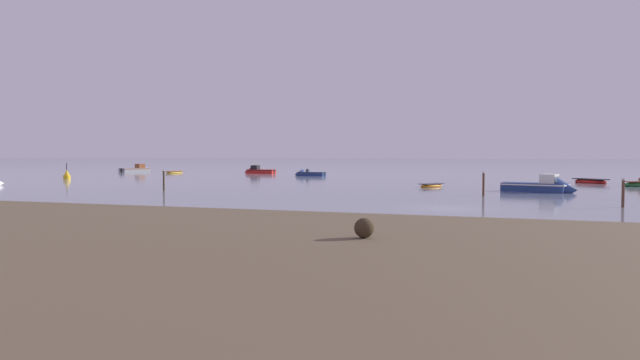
{
  "coord_description": "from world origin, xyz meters",
  "views": [
    {
      "loc": [
        4.35,
        -36.29,
        3.32
      ],
      "look_at": [
        -18.95,
        30.18,
        0.21
      ],
      "focal_mm": 32.79,
      "sensor_mm": 36.0,
      "label": 1
    }
  ],
  "objects_px": {
    "motorboat_moored_1": "(307,174)",
    "rowboat_moored_2": "(174,172)",
    "rowboat_moored_0": "(431,186)",
    "motorboat_moored_5": "(257,172)",
    "motorboat_moored_2": "(139,170)",
    "channel_buoy": "(67,176)",
    "motorboat_moored_0": "(546,188)",
    "rowboat_moored_3": "(590,181)",
    "mooring_post_left": "(623,194)",
    "mooring_post_right": "(483,185)",
    "mooring_post_near": "(164,181)"
  },
  "relations": [
    {
      "from": "motorboat_moored_1",
      "to": "rowboat_moored_2",
      "type": "bearing_deg",
      "value": -7.37
    },
    {
      "from": "rowboat_moored_0",
      "to": "motorboat_moored_1",
      "type": "bearing_deg",
      "value": -106.71
    },
    {
      "from": "motorboat_moored_5",
      "to": "motorboat_moored_2",
      "type": "bearing_deg",
      "value": -1.73
    },
    {
      "from": "rowboat_moored_2",
      "to": "channel_buoy",
      "type": "distance_m",
      "value": 24.95
    },
    {
      "from": "motorboat_moored_1",
      "to": "motorboat_moored_2",
      "type": "xyz_separation_m",
      "value": [
        -36.66,
        8.09,
        0.11
      ]
    },
    {
      "from": "motorboat_moored_1",
      "to": "motorboat_moored_2",
      "type": "distance_m",
      "value": 37.54
    },
    {
      "from": "rowboat_moored_2",
      "to": "channel_buoy",
      "type": "height_order",
      "value": "channel_buoy"
    },
    {
      "from": "motorboat_moored_1",
      "to": "motorboat_moored_2",
      "type": "relative_size",
      "value": 0.79
    },
    {
      "from": "motorboat_moored_0",
      "to": "rowboat_moored_2",
      "type": "relative_size",
      "value": 1.8
    },
    {
      "from": "rowboat_moored_0",
      "to": "rowboat_moored_3",
      "type": "relative_size",
      "value": 0.75
    },
    {
      "from": "motorboat_moored_0",
      "to": "rowboat_moored_3",
      "type": "bearing_deg",
      "value": 89.75
    },
    {
      "from": "motorboat_moored_1",
      "to": "motorboat_moored_5",
      "type": "bearing_deg",
      "value": -32.29
    },
    {
      "from": "motorboat_moored_1",
      "to": "mooring_post_left",
      "type": "xyz_separation_m",
      "value": [
        37.24,
        -42.81,
        0.62
      ]
    },
    {
      "from": "rowboat_moored_0",
      "to": "mooring_post_right",
      "type": "bearing_deg",
      "value": 56.77
    },
    {
      "from": "rowboat_moored_0",
      "to": "mooring_post_left",
      "type": "distance_m",
      "value": 24.02
    },
    {
      "from": "channel_buoy",
      "to": "motorboat_moored_1",
      "type": "bearing_deg",
      "value": 38.54
    },
    {
      "from": "mooring_post_near",
      "to": "rowboat_moored_2",
      "type": "bearing_deg",
      "value": 122.23
    },
    {
      "from": "motorboat_moored_1",
      "to": "channel_buoy",
      "type": "bearing_deg",
      "value": 39.59
    },
    {
      "from": "mooring_post_left",
      "to": "mooring_post_near",
      "type": "bearing_deg",
      "value": 171.92
    },
    {
      "from": "mooring_post_left",
      "to": "mooring_post_right",
      "type": "distance_m",
      "value": 11.54
    },
    {
      "from": "channel_buoy",
      "to": "mooring_post_right",
      "type": "height_order",
      "value": "channel_buoy"
    },
    {
      "from": "motorboat_moored_5",
      "to": "mooring_post_near",
      "type": "height_order",
      "value": "mooring_post_near"
    },
    {
      "from": "mooring_post_near",
      "to": "rowboat_moored_3",
      "type": "bearing_deg",
      "value": 35.65
    },
    {
      "from": "rowboat_moored_0",
      "to": "mooring_post_near",
      "type": "xyz_separation_m",
      "value": [
        -22.53,
        -13.63,
        0.76
      ]
    },
    {
      "from": "motorboat_moored_5",
      "to": "mooring_post_near",
      "type": "bearing_deg",
      "value": 103.25
    },
    {
      "from": "rowboat_moored_2",
      "to": "mooring_post_right",
      "type": "bearing_deg",
      "value": -107.87
    },
    {
      "from": "motorboat_moored_2",
      "to": "mooring_post_near",
      "type": "relative_size",
      "value": 3.01
    },
    {
      "from": "motorboat_moored_2",
      "to": "rowboat_moored_3",
      "type": "distance_m",
      "value": 77.36
    },
    {
      "from": "mooring_post_left",
      "to": "channel_buoy",
      "type": "bearing_deg",
      "value": 161.16
    },
    {
      "from": "rowboat_moored_0",
      "to": "rowboat_moored_2",
      "type": "distance_m",
      "value": 55.98
    },
    {
      "from": "motorboat_moored_2",
      "to": "channel_buoy",
      "type": "bearing_deg",
      "value": -138.14
    },
    {
      "from": "rowboat_moored_2",
      "to": "mooring_post_left",
      "type": "bearing_deg",
      "value": -108.38
    },
    {
      "from": "motorboat_moored_0",
      "to": "rowboat_moored_0",
      "type": "bearing_deg",
      "value": 170.2
    },
    {
      "from": "rowboat_moored_2",
      "to": "mooring_post_near",
      "type": "relative_size",
      "value": 1.75
    },
    {
      "from": "rowboat_moored_3",
      "to": "mooring_post_near",
      "type": "distance_m",
      "value": 47.58
    },
    {
      "from": "mooring_post_left",
      "to": "mooring_post_right",
      "type": "relative_size",
      "value": 0.94
    },
    {
      "from": "motorboat_moored_0",
      "to": "mooring_post_right",
      "type": "relative_size",
      "value": 3.1
    },
    {
      "from": "motorboat_moored_2",
      "to": "rowboat_moored_2",
      "type": "xyz_separation_m",
      "value": [
        10.52,
        -4.22,
        -0.19
      ]
    },
    {
      "from": "rowboat_moored_3",
      "to": "mooring_post_left",
      "type": "height_order",
      "value": "mooring_post_left"
    },
    {
      "from": "rowboat_moored_0",
      "to": "rowboat_moored_3",
      "type": "xyz_separation_m",
      "value": [
        16.13,
        14.09,
        0.06
      ]
    },
    {
      "from": "mooring_post_right",
      "to": "channel_buoy",
      "type": "bearing_deg",
      "value": 165.26
    },
    {
      "from": "rowboat_moored_3",
      "to": "mooring_post_near",
      "type": "bearing_deg",
      "value": 84.78
    },
    {
      "from": "channel_buoy",
      "to": "motorboat_moored_0",
      "type": "bearing_deg",
      "value": -7.53
    },
    {
      "from": "motorboat_moored_0",
      "to": "mooring_post_left",
      "type": "relative_size",
      "value": 3.3
    },
    {
      "from": "motorboat_moored_1",
      "to": "rowboat_moored_2",
      "type": "xyz_separation_m",
      "value": [
        -26.14,
        3.87,
        -0.08
      ]
    },
    {
      "from": "rowboat_moored_2",
      "to": "motorboat_moored_5",
      "type": "height_order",
      "value": "motorboat_moored_5"
    },
    {
      "from": "motorboat_moored_1",
      "to": "rowboat_moored_2",
      "type": "height_order",
      "value": "motorboat_moored_1"
    },
    {
      "from": "rowboat_moored_3",
      "to": "channel_buoy",
      "type": "height_order",
      "value": "channel_buoy"
    },
    {
      "from": "motorboat_moored_1",
      "to": "mooring_post_right",
      "type": "xyz_separation_m",
      "value": [
        28.32,
        -35.49,
        0.68
      ]
    },
    {
      "from": "rowboat_moored_0",
      "to": "motorboat_moored_2",
      "type": "xyz_separation_m",
      "value": [
        -59.14,
        31.97,
        0.21
      ]
    }
  ]
}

